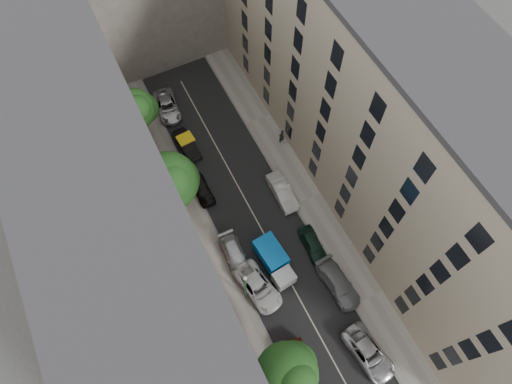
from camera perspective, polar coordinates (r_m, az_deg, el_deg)
ground at (r=44.29m, az=0.24°, el=-3.85°), size 120.00×120.00×0.00m
road_surface at (r=44.28m, az=0.24°, el=-3.84°), size 8.00×44.00×0.02m
sidewalk_left at (r=43.55m, az=-6.29°, el=-6.74°), size 3.00×44.00×0.15m
sidewalk_right at (r=45.55m, az=6.43°, el=-0.96°), size 3.00×44.00×0.15m
building_left at (r=34.54m, az=-16.30°, el=-4.47°), size 8.00×44.00×20.00m
building_right at (r=39.37m, az=14.93°, el=8.77°), size 8.00×44.00×20.00m
tarp_truck at (r=41.59m, az=2.32°, el=-8.61°), size 2.35×5.04×2.26m
car_left_1 at (r=40.24m, az=5.57°, el=-20.92°), size 2.28×4.69×1.48m
car_left_2 at (r=41.39m, az=0.23°, el=-11.78°), size 3.24×5.54×1.45m
car_left_3 at (r=42.43m, az=-2.71°, el=-7.81°), size 2.00×4.58×1.31m
car_left_4 at (r=45.44m, az=-6.76°, el=0.30°), size 1.57×3.87×1.32m
car_left_5 at (r=48.36m, az=-8.64°, el=5.90°), size 1.81×4.30×1.38m
car_left_6 at (r=51.68m, az=-11.04°, el=10.49°), size 2.84×5.17×1.37m
car_right_0 at (r=41.31m, az=13.89°, el=-18.98°), size 3.01×5.43×1.44m
car_right_1 at (r=42.09m, az=10.22°, el=-11.21°), size 2.44×5.26×1.49m
car_right_2 at (r=43.06m, az=7.12°, el=-6.50°), size 1.81×3.97×1.32m
car_right_3 at (r=44.98m, az=3.32°, el=0.05°), size 1.68×4.61×1.51m
tree_near at (r=35.00m, az=4.09°, el=-21.88°), size 4.93×4.60×8.35m
tree_mid at (r=40.70m, az=-10.70°, el=1.11°), size 5.63×5.40×8.21m
tree_far at (r=46.36m, az=-14.78°, el=9.81°), size 4.57×4.18×7.28m
lamp_post at (r=38.26m, az=-1.34°, el=-11.59°), size 0.36×0.36×5.81m
pedestrian at (r=47.96m, az=3.22°, el=6.99°), size 0.81×0.66×1.94m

